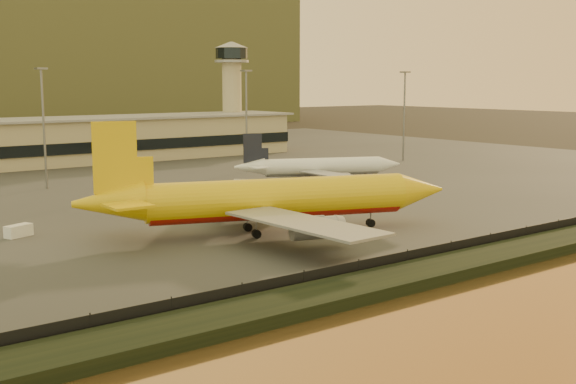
% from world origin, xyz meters
% --- Properties ---
extents(ground, '(900.00, 900.00, 0.00)m').
position_xyz_m(ground, '(0.00, 0.00, 0.00)').
color(ground, black).
rests_on(ground, ground).
extents(embankment, '(320.00, 7.00, 1.40)m').
position_xyz_m(embankment, '(0.00, -17.00, 0.70)').
color(embankment, black).
rests_on(embankment, ground).
extents(tarmac, '(320.00, 220.00, 0.20)m').
position_xyz_m(tarmac, '(0.00, 95.00, 0.10)').
color(tarmac, '#2D2D2D').
rests_on(tarmac, ground).
extents(perimeter_fence, '(300.00, 0.05, 2.20)m').
position_xyz_m(perimeter_fence, '(0.00, -13.00, 1.30)').
color(perimeter_fence, black).
rests_on(perimeter_fence, tarmac).
extents(control_tower, '(11.20, 11.20, 35.50)m').
position_xyz_m(control_tower, '(70.00, 131.00, 21.66)').
color(control_tower, tan).
rests_on(control_tower, tarmac).
extents(apron_light_masts, '(152.20, 12.20, 25.40)m').
position_xyz_m(apron_light_masts, '(15.00, 75.00, 15.70)').
color(apron_light_masts, slate).
rests_on(apron_light_masts, tarmac).
extents(dhl_cargo_jet, '(55.60, 52.84, 17.10)m').
position_xyz_m(dhl_cargo_jet, '(1.09, 13.74, 5.31)').
color(dhl_cargo_jet, '#E0B20B').
rests_on(dhl_cargo_jet, tarmac).
extents(white_narrowbody_jet, '(37.19, 35.14, 11.24)m').
position_xyz_m(white_narrowbody_jet, '(42.92, 52.94, 3.55)').
color(white_narrowbody_jet, white).
rests_on(white_narrowbody_jet, tarmac).
extents(gse_vehicle_yellow, '(4.74, 3.47, 1.95)m').
position_xyz_m(gse_vehicle_yellow, '(1.99, 30.64, 1.17)').
color(gse_vehicle_yellow, '#E0B20B').
rests_on(gse_vehicle_yellow, tarmac).
extents(gse_vehicle_white, '(4.29, 3.07, 1.76)m').
position_xyz_m(gse_vehicle_white, '(-29.85, 34.21, 1.08)').
color(gse_vehicle_white, white).
rests_on(gse_vehicle_white, tarmac).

